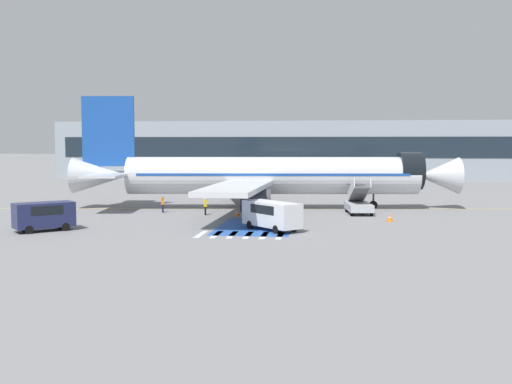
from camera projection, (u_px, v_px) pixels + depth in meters
ground_plane at (257, 209)px, 62.89m from camera, size 600.00×600.00×0.00m
apron_leadline_yellow at (272, 209)px, 62.81m from camera, size 73.75×8.85×0.01m
apron_stand_patch_blue at (256, 227)px, 49.31m from camera, size 6.12×10.46×0.01m
apron_walkway_bar_0 at (201, 234)px, 45.22m from camera, size 0.44×3.60×0.01m
apron_walkway_bar_1 at (217, 234)px, 45.07m from camera, size 0.44×3.60×0.01m
apron_walkway_bar_2 at (232, 235)px, 44.92m from camera, size 0.44×3.60×0.01m
apron_walkway_bar_3 at (248, 235)px, 44.77m from camera, size 0.44×3.60×0.01m
apron_walkway_bar_4 at (264, 235)px, 44.61m from camera, size 0.44×3.60×0.01m
apron_walkway_bar_5 at (280, 236)px, 44.46m from camera, size 0.44×3.60×0.01m
airliner at (266, 176)px, 62.53m from camera, size 40.48×34.66×11.73m
boarding_stairs_forward at (359, 204)px, 58.17m from camera, size 2.74×5.42×3.64m
fuel_tanker at (241, 179)px, 83.54m from camera, size 9.14×3.90×3.70m
service_van_0 at (44, 214)px, 46.72m from camera, size 4.60×4.44×2.25m
service_van_1 at (272, 213)px, 47.26m from camera, size 5.15×5.23×2.24m
baggage_cart at (289, 213)px, 56.91m from camera, size 2.36×2.97×0.87m
ground_crew_0 at (257, 205)px, 58.05m from camera, size 0.48×0.45×1.60m
ground_crew_1 at (205, 205)px, 57.12m from camera, size 0.39×0.49×1.65m
ground_crew_2 at (163, 203)px, 59.17m from camera, size 0.42×0.49×1.63m
traffic_cone_0 at (238, 213)px, 56.66m from camera, size 0.43×0.43×0.48m
traffic_cone_1 at (390, 218)px, 52.51m from camera, size 0.62×0.62×0.68m
terminal_building at (328, 150)px, 118.19m from camera, size 107.78×12.10×11.09m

